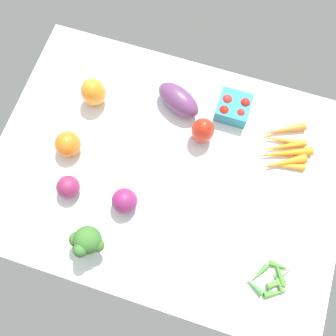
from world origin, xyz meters
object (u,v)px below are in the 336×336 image
(okra_pile, at_px, (273,279))
(broccoli_head, at_px, (86,242))
(bell_pepper_red, at_px, (203,131))
(eggplant, at_px, (178,100))
(red_onion_center, at_px, (124,201))
(berry_basket, at_px, (233,107))
(carrot_bunch, at_px, (282,149))
(red_onion_near_basket, at_px, (68,187))
(heirloom_tomato_orange, at_px, (68,144))
(bell_pepper_orange, at_px, (93,92))

(okra_pile, relative_size, broccoli_head, 1.22)
(okra_pile, xyz_separation_m, broccoli_head, (-0.50, -0.07, 0.06))
(bell_pepper_red, height_order, eggplant, bell_pepper_red)
(red_onion_center, xyz_separation_m, berry_basket, (0.22, 0.38, -0.01))
(carrot_bunch, bearing_deg, okra_pile, -81.20)
(red_onion_near_basket, bearing_deg, heirloom_tomato_orange, 112.10)
(red_onion_center, xyz_separation_m, bell_pepper_red, (0.15, 0.27, 0.01))
(bell_pepper_orange, distance_m, heirloom_tomato_orange, 0.18)
(berry_basket, bearing_deg, okra_pile, -62.86)
(heirloom_tomato_orange, xyz_separation_m, berry_basket, (0.43, 0.27, -0.01))
(berry_basket, bearing_deg, carrot_bunch, -25.06)
(carrot_bunch, xyz_separation_m, eggplant, (-0.34, 0.05, 0.03))
(red_onion_center, distance_m, bell_pepper_red, 0.31)
(heirloom_tomato_orange, bearing_deg, bell_pepper_orange, 85.50)
(red_onion_center, height_order, bell_pepper_red, bell_pepper_red)
(red_onion_center, distance_m, okra_pile, 0.46)
(bell_pepper_orange, bearing_deg, heirloom_tomato_orange, -94.50)
(red_onion_near_basket, height_order, okra_pile, red_onion_near_basket)
(red_onion_near_basket, xyz_separation_m, bell_pepper_orange, (-0.03, 0.30, 0.02))
(okra_pile, xyz_separation_m, eggplant, (-0.40, 0.42, 0.03))
(carrot_bunch, height_order, heirloom_tomato_orange, heirloom_tomato_orange)
(red_onion_center, relative_size, bell_pepper_red, 0.76)
(eggplant, distance_m, broccoli_head, 0.50)
(eggplant, bearing_deg, bell_pepper_orange, -141.97)
(broccoli_head, bearing_deg, bell_pepper_red, 63.50)
(okra_pile, relative_size, eggplant, 0.88)
(red_onion_center, xyz_separation_m, eggplant, (0.05, 0.35, 0.00))
(carrot_bunch, height_order, broccoli_head, broccoli_head)
(okra_pile, bearing_deg, red_onion_near_basket, 173.86)
(eggplant, bearing_deg, okra_pile, -22.10)
(eggplant, relative_size, broccoli_head, 1.39)
(heirloom_tomato_orange, bearing_deg, bell_pepper_red, 23.29)
(red_onion_near_basket, distance_m, bell_pepper_orange, 0.30)
(carrot_bunch, xyz_separation_m, okra_pile, (0.06, -0.37, -0.00))
(red_onion_near_basket, relative_size, eggplant, 0.45)
(eggplant, xyz_separation_m, heirloom_tomato_orange, (-0.27, -0.24, 0.00))
(red_onion_near_basket, bearing_deg, broccoli_head, -49.41)
(bell_pepper_orange, xyz_separation_m, broccoli_head, (0.15, -0.43, 0.01))
(red_onion_near_basket, height_order, bell_pepper_red, bell_pepper_red)
(bell_pepper_orange, relative_size, broccoli_head, 0.95)
(okra_pile, xyz_separation_m, heirloom_tomato_orange, (-0.66, 0.19, 0.03))
(carrot_bunch, relative_size, broccoli_head, 1.82)
(red_onion_center, xyz_separation_m, carrot_bunch, (0.39, 0.30, -0.02))
(red_onion_center, xyz_separation_m, broccoli_head, (-0.05, -0.14, 0.03))
(red_onion_center, xyz_separation_m, heirloom_tomato_orange, (-0.22, 0.11, 0.00))
(red_onion_near_basket, height_order, carrot_bunch, red_onion_near_basket)
(red_onion_center, height_order, heirloom_tomato_orange, heirloom_tomato_orange)
(red_onion_center, height_order, berry_basket, red_onion_center)
(broccoli_head, bearing_deg, red_onion_center, 69.11)
(berry_basket, bearing_deg, red_onion_near_basket, -134.59)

